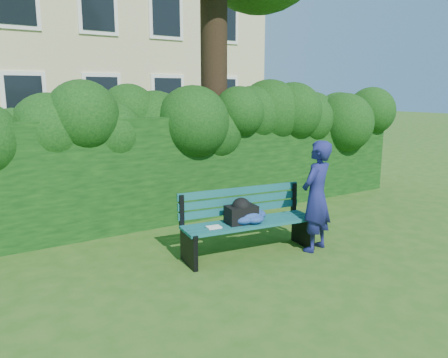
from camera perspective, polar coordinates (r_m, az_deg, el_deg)
ground at (r=6.16m, az=3.06°, el=-9.64°), size 80.00×80.00×0.00m
hedge at (r=7.75m, az=-6.40°, el=1.61°), size 10.00×1.00×1.80m
park_bench at (r=5.97m, az=2.91°, el=-5.24°), size 1.92×0.80×0.89m
man_reading at (r=6.19m, az=11.97°, el=-2.23°), size 0.66×0.53×1.56m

